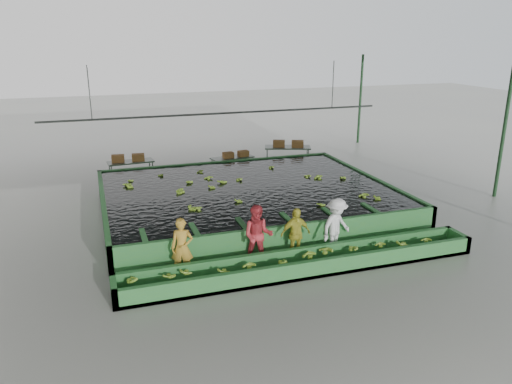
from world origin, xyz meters
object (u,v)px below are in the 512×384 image
object	(u,v)px
sorting_trough	(305,263)
worker_b	(258,236)
worker_c	(295,234)
box_stack_left	(128,161)
box_stack_right	(288,147)
packing_table_mid	(232,166)
flotation_tank	(247,199)
packing_table_right	(287,157)
worker_a	(182,248)
packing_table_left	(131,171)
box_stack_mid	(236,157)
worker_d	(336,226)

from	to	relation	value
sorting_trough	worker_b	world-z (taller)	worker_b
worker_c	box_stack_left	size ratio (longest dim) A/B	1.11
sorting_trough	box_stack_right	bearing A→B (deg)	70.37
sorting_trough	packing_table_mid	xyz separation A→B (m)	(0.77, 9.74, 0.18)
flotation_tank	packing_table_right	world-z (taller)	packing_table_right
worker_a	packing_table_right	xyz separation A→B (m)	(6.83, 9.64, -0.30)
worker_b	packing_table_mid	world-z (taller)	worker_b
packing_table_left	box_stack_mid	distance (m)	4.58
sorting_trough	worker_b	distance (m)	1.45
flotation_tank	packing_table_left	bearing A→B (deg)	124.45
packing_table_mid	worker_a	bearing A→B (deg)	-113.55
worker_c	box_stack_right	world-z (taller)	worker_c
worker_a	packing_table_mid	bearing A→B (deg)	83.22
worker_c	packing_table_mid	world-z (taller)	worker_c
worker_d	packing_table_right	xyz separation A→B (m)	(2.38, 9.64, -0.34)
worker_c	worker_d	bearing A→B (deg)	-2.82
worker_c	packing_table_right	bearing A→B (deg)	66.46
box_stack_mid	packing_table_right	bearing A→B (deg)	15.33
packing_table_left	box_stack_left	bearing A→B (deg)	175.15
worker_b	box_stack_left	world-z (taller)	worker_b
worker_a	box_stack_mid	bearing A→B (deg)	82.29
worker_a	packing_table_left	xyz separation A→B (m)	(-0.47, 9.54, -0.36)
worker_a	worker_c	bearing A→B (deg)	16.77
packing_table_mid	worker_d	bearing A→B (deg)	-86.51
flotation_tank	packing_table_mid	bearing A→B (deg)	80.53
worker_d	box_stack_right	world-z (taller)	worker_d
flotation_tank	sorting_trough	world-z (taller)	flotation_tank
packing_table_left	worker_a	bearing A→B (deg)	-87.18
worker_c	packing_table_left	world-z (taller)	worker_c
worker_c	box_stack_right	distance (m)	10.23
worker_a	box_stack_left	distance (m)	9.56
flotation_tank	packing_table_right	bearing A→B (deg)	55.28
worker_c	box_stack_right	xyz separation A→B (m)	(3.64, 9.56, 0.22)
worker_d	worker_a	bearing A→B (deg)	156.04
sorting_trough	packing_table_left	world-z (taller)	packing_table_left
worker_b	packing_table_right	bearing A→B (deg)	86.46
worker_b	worker_c	size ratio (longest dim) A/B	1.13
worker_c	packing_table_mid	xyz separation A→B (m)	(0.72, 8.94, -0.33)
worker_b	worker_d	bearing A→B (deg)	22.67
worker_a	box_stack_mid	distance (m)	9.76
box_stack_left	box_stack_right	size ratio (longest dim) A/B	0.95
packing_table_left	packing_table_mid	size ratio (longest dim) A/B	1.02
worker_a	worker_b	bearing A→B (deg)	16.77
worker_c	packing_table_left	bearing A→B (deg)	108.11
flotation_tank	worker_d	xyz separation A→B (m)	(1.32, -4.30, 0.38)
flotation_tank	packing_table_right	size ratio (longest dim) A/B	4.64
worker_d	box_stack_mid	world-z (taller)	worker_d
sorting_trough	packing_table_mid	size ratio (longest dim) A/B	5.31
sorting_trough	box_stack_left	bearing A→B (deg)	109.61
worker_a	worker_c	xyz separation A→B (m)	(3.18, 0.00, -0.03)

